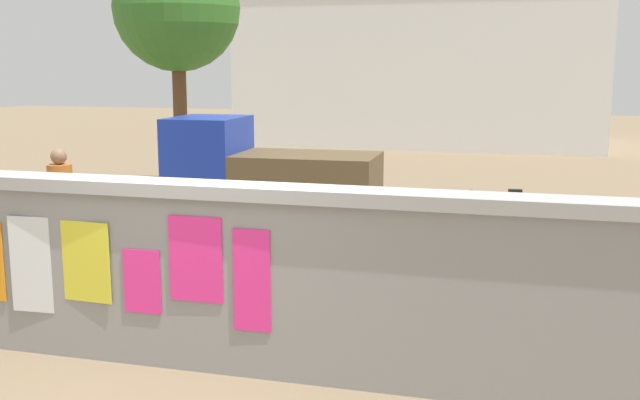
{
  "coord_description": "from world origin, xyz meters",
  "views": [
    {
      "loc": [
        2.85,
        -6.13,
        2.76
      ],
      "look_at": [
        0.7,
        1.63,
        1.32
      ],
      "focal_mm": 42.62,
      "sensor_mm": 36.0,
      "label": 1
    }
  ],
  "objects_px": {
    "motorcycle": "(185,239)",
    "tree_roadside": "(177,9)",
    "bicycle_far": "(503,228)",
    "person_walking": "(61,194)",
    "auto_rickshaw_truck": "(262,173)",
    "bicycle_near": "(571,265)"
  },
  "relations": [
    {
      "from": "motorcycle",
      "to": "tree_roadside",
      "type": "xyz_separation_m",
      "value": [
        -3.03,
        6.22,
        3.45
      ]
    },
    {
      "from": "bicycle_far",
      "to": "person_walking",
      "type": "relative_size",
      "value": 1.05
    },
    {
      "from": "person_walking",
      "to": "tree_roadside",
      "type": "height_order",
      "value": "tree_roadside"
    },
    {
      "from": "motorcycle",
      "to": "tree_roadside",
      "type": "distance_m",
      "value": 7.73
    },
    {
      "from": "auto_rickshaw_truck",
      "to": "person_walking",
      "type": "bearing_deg",
      "value": -118.59
    },
    {
      "from": "bicycle_near",
      "to": "tree_roadside",
      "type": "distance_m",
      "value": 10.49
    },
    {
      "from": "auto_rickshaw_truck",
      "to": "person_walking",
      "type": "xyz_separation_m",
      "value": [
        -1.78,
        -3.27,
        0.09
      ]
    },
    {
      "from": "bicycle_near",
      "to": "person_walking",
      "type": "distance_m",
      "value": 6.82
    },
    {
      "from": "bicycle_near",
      "to": "tree_roadside",
      "type": "xyz_separation_m",
      "value": [
        -7.95,
        5.85,
        3.55
      ]
    },
    {
      "from": "auto_rickshaw_truck",
      "to": "person_walking",
      "type": "relative_size",
      "value": 2.25
    },
    {
      "from": "auto_rickshaw_truck",
      "to": "bicycle_near",
      "type": "bearing_deg",
      "value": -30.24
    },
    {
      "from": "tree_roadside",
      "to": "person_walking",
      "type": "bearing_deg",
      "value": -79.38
    },
    {
      "from": "auto_rickshaw_truck",
      "to": "motorcycle",
      "type": "xyz_separation_m",
      "value": [
        0.08,
        -3.28,
        -0.44
      ]
    },
    {
      "from": "auto_rickshaw_truck",
      "to": "tree_roadside",
      "type": "height_order",
      "value": "tree_roadside"
    },
    {
      "from": "motorcycle",
      "to": "bicycle_near",
      "type": "relative_size",
      "value": 1.09
    },
    {
      "from": "tree_roadside",
      "to": "auto_rickshaw_truck",
      "type": "bearing_deg",
      "value": -44.87
    },
    {
      "from": "person_walking",
      "to": "bicycle_near",
      "type": "bearing_deg",
      "value": 3.01
    },
    {
      "from": "auto_rickshaw_truck",
      "to": "bicycle_near",
      "type": "xyz_separation_m",
      "value": [
        5.0,
        -2.92,
        -0.54
      ]
    },
    {
      "from": "bicycle_near",
      "to": "bicycle_far",
      "type": "height_order",
      "value": "same"
    },
    {
      "from": "auto_rickshaw_truck",
      "to": "bicycle_far",
      "type": "bearing_deg",
      "value": -13.61
    },
    {
      "from": "person_walking",
      "to": "tree_roadside",
      "type": "relative_size",
      "value": 0.31
    },
    {
      "from": "bicycle_near",
      "to": "tree_roadside",
      "type": "relative_size",
      "value": 0.32
    }
  ]
}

